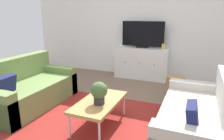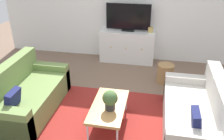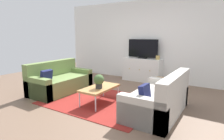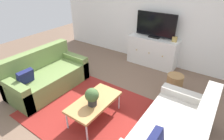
{
  "view_description": "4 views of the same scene",
  "coord_description": "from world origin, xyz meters",
  "px_view_note": "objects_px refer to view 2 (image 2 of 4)",
  "views": [
    {
      "loc": [
        1.28,
        -2.68,
        1.57
      ],
      "look_at": [
        0.0,
        0.38,
        0.67
      ],
      "focal_mm": 33.19,
      "sensor_mm": 36.0,
      "label": 1
    },
    {
      "loc": [
        0.71,
        -3.29,
        2.57
      ],
      "look_at": [
        0.0,
        0.38,
        0.67
      ],
      "focal_mm": 39.3,
      "sensor_mm": 36.0,
      "label": 2
    },
    {
      "loc": [
        2.5,
        -3.58,
        1.55
      ],
      "look_at": [
        0.0,
        0.38,
        0.67
      ],
      "focal_mm": 30.16,
      "sensor_mm": 36.0,
      "label": 3
    },
    {
      "loc": [
        1.7,
        -2.07,
        2.34
      ],
      "look_at": [
        0.0,
        0.38,
        0.67
      ],
      "focal_mm": 29.18,
      "sensor_mm": 36.0,
      "label": 4
    }
  ],
  "objects_px": {
    "couch_left_side": "(24,96)",
    "flat_screen_tv": "(128,17)",
    "coffee_table": "(109,107)",
    "wicker_basket": "(165,73)",
    "potted_plant": "(110,99)",
    "couch_right_side": "(199,116)",
    "mantel_clock": "(151,30)",
    "tv_console": "(127,46)"
  },
  "relations": [
    {
      "from": "flat_screen_tv",
      "to": "mantel_clock",
      "type": "distance_m",
      "value": 0.59
    },
    {
      "from": "couch_left_side",
      "to": "flat_screen_tv",
      "type": "height_order",
      "value": "flat_screen_tv"
    },
    {
      "from": "couch_right_side",
      "to": "potted_plant",
      "type": "height_order",
      "value": "couch_right_side"
    },
    {
      "from": "couch_left_side",
      "to": "tv_console",
      "type": "distance_m",
      "value": 2.78
    },
    {
      "from": "coffee_table",
      "to": "couch_left_side",
      "type": "bearing_deg",
      "value": 174.51
    },
    {
      "from": "couch_left_side",
      "to": "mantel_clock",
      "type": "distance_m",
      "value": 3.14
    },
    {
      "from": "tv_console",
      "to": "coffee_table",
      "type": "bearing_deg",
      "value": -88.77
    },
    {
      "from": "potted_plant",
      "to": "flat_screen_tv",
      "type": "distance_m",
      "value": 2.68
    },
    {
      "from": "potted_plant",
      "to": "tv_console",
      "type": "relative_size",
      "value": 0.24
    },
    {
      "from": "wicker_basket",
      "to": "tv_console",
      "type": "bearing_deg",
      "value": 135.58
    },
    {
      "from": "coffee_table",
      "to": "wicker_basket",
      "type": "height_order",
      "value": "wicker_basket"
    },
    {
      "from": "coffee_table",
      "to": "potted_plant",
      "type": "height_order",
      "value": "potted_plant"
    },
    {
      "from": "mantel_clock",
      "to": "tv_console",
      "type": "bearing_deg",
      "value": -180.0
    },
    {
      "from": "couch_left_side",
      "to": "potted_plant",
      "type": "bearing_deg",
      "value": -8.62
    },
    {
      "from": "couch_right_side",
      "to": "mantel_clock",
      "type": "bearing_deg",
      "value": 110.57
    },
    {
      "from": "mantel_clock",
      "to": "flat_screen_tv",
      "type": "bearing_deg",
      "value": 177.84
    },
    {
      "from": "couch_left_side",
      "to": "potted_plant",
      "type": "xyz_separation_m",
      "value": [
        1.55,
        -0.23,
        0.28
      ]
    },
    {
      "from": "couch_right_side",
      "to": "coffee_table",
      "type": "relative_size",
      "value": 1.71
    },
    {
      "from": "couch_left_side",
      "to": "tv_console",
      "type": "height_order",
      "value": "couch_left_side"
    },
    {
      "from": "couch_right_side",
      "to": "wicker_basket",
      "type": "xyz_separation_m",
      "value": [
        -0.49,
        1.47,
        -0.08
      ]
    },
    {
      "from": "wicker_basket",
      "to": "flat_screen_tv",
      "type": "bearing_deg",
      "value": 134.95
    },
    {
      "from": "couch_left_side",
      "to": "flat_screen_tv",
      "type": "bearing_deg",
      "value": 58.8
    },
    {
      "from": "mantel_clock",
      "to": "coffee_table",
      "type": "bearing_deg",
      "value": -100.71
    },
    {
      "from": "coffee_table",
      "to": "mantel_clock",
      "type": "bearing_deg",
      "value": 79.29
    },
    {
      "from": "couch_right_side",
      "to": "tv_console",
      "type": "relative_size",
      "value": 1.28
    },
    {
      "from": "couch_right_side",
      "to": "flat_screen_tv",
      "type": "xyz_separation_m",
      "value": [
        -1.42,
        2.39,
        0.81
      ]
    },
    {
      "from": "couch_right_side",
      "to": "flat_screen_tv",
      "type": "distance_m",
      "value": 2.9
    },
    {
      "from": "potted_plant",
      "to": "couch_right_side",
      "type": "bearing_deg",
      "value": 10.02
    },
    {
      "from": "couch_left_side",
      "to": "flat_screen_tv",
      "type": "xyz_separation_m",
      "value": [
        1.45,
        2.39,
        0.81
      ]
    },
    {
      "from": "couch_left_side",
      "to": "wicker_basket",
      "type": "xyz_separation_m",
      "value": [
        2.38,
        1.47,
        -0.08
      ]
    },
    {
      "from": "couch_right_side",
      "to": "potted_plant",
      "type": "relative_size",
      "value": 5.37
    },
    {
      "from": "flat_screen_tv",
      "to": "mantel_clock",
      "type": "relative_size",
      "value": 7.95
    },
    {
      "from": "wicker_basket",
      "to": "couch_left_side",
      "type": "bearing_deg",
      "value": -148.35
    },
    {
      "from": "tv_console",
      "to": "couch_right_side",
      "type": "bearing_deg",
      "value": -59.09
    },
    {
      "from": "tv_console",
      "to": "mantel_clock",
      "type": "bearing_deg",
      "value": 0.0
    },
    {
      "from": "couch_left_side",
      "to": "mantel_clock",
      "type": "xyz_separation_m",
      "value": [
        1.98,
        2.37,
        0.56
      ]
    },
    {
      "from": "flat_screen_tv",
      "to": "mantel_clock",
      "type": "bearing_deg",
      "value": -2.16
    },
    {
      "from": "tv_console",
      "to": "flat_screen_tv",
      "type": "bearing_deg",
      "value": 90.0
    },
    {
      "from": "couch_right_side",
      "to": "tv_console",
      "type": "xyz_separation_m",
      "value": [
        -1.42,
        2.37,
        0.11
      ]
    },
    {
      "from": "couch_left_side",
      "to": "coffee_table",
      "type": "bearing_deg",
      "value": -5.49
    },
    {
      "from": "coffee_table",
      "to": "potted_plant",
      "type": "xyz_separation_m",
      "value": [
        0.04,
        -0.09,
        0.2
      ]
    },
    {
      "from": "couch_left_side",
      "to": "couch_right_side",
      "type": "xyz_separation_m",
      "value": [
        2.87,
        0.0,
        0.0
      ]
    }
  ]
}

